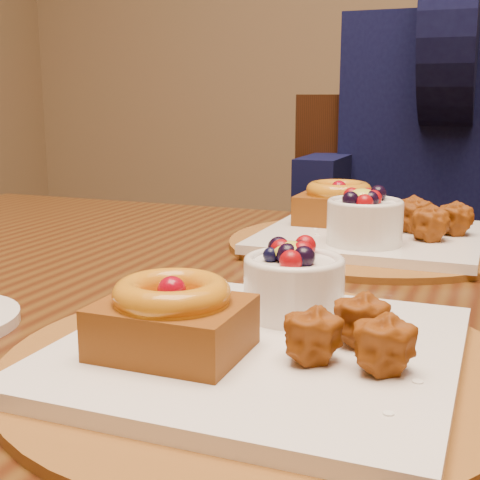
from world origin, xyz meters
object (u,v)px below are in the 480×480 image
place_setting_far (368,228)px  diner (451,111)px  place_setting_near (259,337)px  dining_table (329,359)px  chair_far (408,307)px

place_setting_far → diner: size_ratio=0.44×
place_setting_near → diner: (0.05, 1.05, 0.15)m
place_setting_far → diner: (0.05, 0.62, 0.14)m
dining_table → diner: diner is taller
dining_table → place_setting_near: bearing=-90.6°
chair_far → diner: diner is taller
place_setting_near → place_setting_far: bearing=90.1°
place_setting_near → place_setting_far: size_ratio=1.00×
diner → dining_table: bearing=-68.9°
place_setting_near → diner: bearing=87.3°
chair_far → diner: (0.05, 0.14, 0.39)m
place_setting_near → place_setting_far: 0.43m
dining_table → place_setting_far: (-0.00, 0.21, 0.10)m
dining_table → diner: bearing=86.8°
diner → chair_far: bearing=-83.8°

